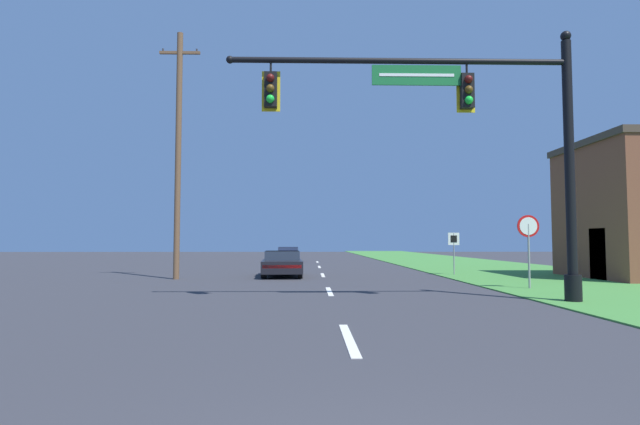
{
  "coord_description": "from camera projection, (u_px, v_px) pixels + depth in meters",
  "views": [
    {
      "loc": [
        -0.66,
        -2.38,
        1.62
      ],
      "look_at": [
        0.0,
        28.08,
        3.42
      ],
      "focal_mm": 28.0,
      "sensor_mm": 36.0,
      "label": 1
    }
  ],
  "objects": [
    {
      "name": "grass_verge_right",
      "position": [
        480.0,
        267.0,
        32.47
      ],
      "size": [
        10.0,
        110.0,
        0.04
      ],
      "color": "#428438",
      "rests_on": "ground"
    },
    {
      "name": "route_sign_post",
      "position": [
        454.0,
        244.0,
        24.33
      ],
      "size": [
        0.55,
        0.06,
        2.03
      ],
      "color": "gray",
      "rests_on": "grass_verge_right"
    },
    {
      "name": "stop_sign",
      "position": [
        528.0,
        235.0,
        17.12
      ],
      "size": [
        0.76,
        0.07,
        2.5
      ],
      "color": "gray",
      "rests_on": "grass_verge_right"
    },
    {
      "name": "signal_mast",
      "position": [
        482.0,
        135.0,
        13.5
      ],
      "size": [
        9.54,
        0.47,
        7.38
      ],
      "color": "black",
      "rests_on": "grass_verge_right"
    },
    {
      "name": "road_center_line",
      "position": [
        323.0,
        275.0,
        24.25
      ],
      "size": [
        0.16,
        34.8,
        0.01
      ],
      "color": "silver",
      "rests_on": "ground"
    },
    {
      "name": "far_car",
      "position": [
        288.0,
        254.0,
        41.34
      ],
      "size": [
        1.82,
        4.51,
        1.19
      ],
      "color": "black",
      "rests_on": "ground"
    },
    {
      "name": "car_ahead",
      "position": [
        282.0,
        263.0,
        23.5
      ],
      "size": [
        2.03,
        4.38,
        1.19
      ],
      "color": "black",
      "rests_on": "ground"
    },
    {
      "name": "utility_pole_near",
      "position": [
        178.0,
        151.0,
        21.98
      ],
      "size": [
        1.8,
        0.26,
        10.96
      ],
      "color": "brown",
      "rests_on": "ground"
    }
  ]
}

